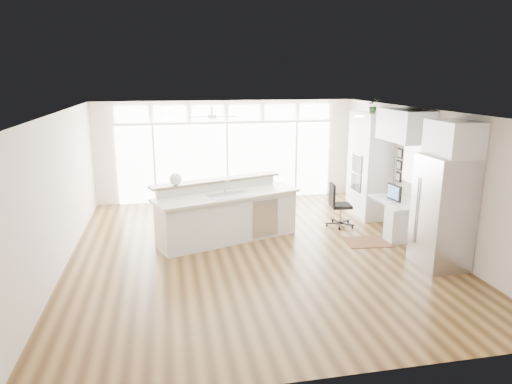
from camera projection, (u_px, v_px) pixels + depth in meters
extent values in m
cube|color=#493016|center=(255.00, 251.00, 8.96)|extent=(7.00, 8.00, 0.02)
cube|color=white|center=(255.00, 111.00, 8.29)|extent=(7.00, 8.00, 0.02)
cube|color=beige|center=(227.00, 151.00, 12.43)|extent=(7.00, 0.04, 2.70)
cube|color=beige|center=(328.00, 268.00, 4.83)|extent=(7.00, 0.04, 2.70)
cube|color=beige|center=(59.00, 192.00, 7.97)|extent=(0.04, 8.00, 2.70)
cube|color=beige|center=(423.00, 176.00, 9.29)|extent=(0.04, 8.00, 2.70)
cube|color=white|center=(227.00, 162.00, 12.45)|extent=(5.80, 0.06, 2.08)
cube|color=white|center=(226.00, 113.00, 12.12)|extent=(5.90, 0.06, 0.40)
cube|color=silver|center=(415.00, 164.00, 9.52)|extent=(0.04, 0.85, 0.85)
cube|color=silver|center=(212.00, 112.00, 10.92)|extent=(1.16, 1.16, 0.32)
cube|color=white|center=(253.00, 112.00, 8.49)|extent=(3.40, 3.00, 0.02)
cube|color=silver|center=(370.00, 165.00, 10.96)|extent=(0.64, 1.20, 2.50)
cube|color=silver|center=(396.00, 218.00, 9.74)|extent=(0.72, 1.30, 0.76)
cube|color=silver|center=(405.00, 125.00, 9.27)|extent=(0.64, 1.30, 0.64)
cube|color=#B5B4B9|center=(443.00, 212.00, 8.02)|extent=(0.76, 0.90, 2.00)
cube|color=silver|center=(454.00, 138.00, 7.71)|extent=(0.64, 0.90, 0.60)
cube|color=black|center=(399.00, 165.00, 10.14)|extent=(0.06, 0.22, 0.80)
cube|color=silver|center=(228.00, 212.00, 9.40)|extent=(3.24, 2.09, 1.21)
cube|color=#3D2113|center=(369.00, 242.00, 9.40)|extent=(0.99, 0.75, 0.01)
cube|color=black|center=(341.00, 205.00, 10.29)|extent=(0.56, 0.52, 0.99)
sphere|color=white|center=(176.00, 179.00, 9.09)|extent=(0.33, 0.33, 0.25)
cube|color=black|center=(394.00, 192.00, 9.59)|extent=(0.13, 0.46, 0.38)
cube|color=silver|center=(386.00, 201.00, 9.60)|extent=(0.14, 0.33, 0.02)
imported|color=#2A5323|center=(373.00, 107.00, 10.62)|extent=(0.33, 0.36, 0.25)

